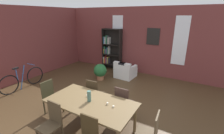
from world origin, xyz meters
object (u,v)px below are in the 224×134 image
at_px(potted_plant_by_shelf, 100,71).
at_px(bicycle_second, 23,79).
at_px(vase_on_table, 89,96).
at_px(bookshelf_tall, 111,49).
at_px(armchair_white, 125,71).
at_px(dining_chair_head_right, 150,133).
at_px(dining_chair_head_left, 51,96).
at_px(dining_chair_near_left, 52,123).
at_px(dining_chair_far_right, 123,102).
at_px(dining_table, 91,104).
at_px(dining_chair_far_left, 94,93).

bearing_deg(potted_plant_by_shelf, bicycle_second, -133.10).
distance_m(vase_on_table, potted_plant_by_shelf, 3.16).
height_order(bookshelf_tall, armchair_white, bookshelf_tall).
distance_m(bookshelf_tall, armchair_white, 1.57).
xyz_separation_m(dining_chair_head_right, bicycle_second, (-5.06, 0.51, -0.16)).
bearing_deg(bookshelf_tall, dining_chair_head_left, -82.78).
relative_size(dining_chair_near_left, dining_chair_head_right, 1.00).
distance_m(dining_chair_far_right, potted_plant_by_shelf, 2.84).
height_order(dining_table, armchair_white, dining_table).
bearing_deg(dining_table, dining_chair_far_left, 121.74).
bearing_deg(dining_chair_far_right, dining_chair_near_left, -121.99).
height_order(dining_chair_head_left, bicycle_second, dining_chair_head_left).
distance_m(dining_table, armchair_white, 3.58).
xyz_separation_m(dining_chair_far_right, dining_chair_head_right, (0.95, -0.75, 0.00)).
distance_m(dining_chair_head_right, bicycle_second, 5.09).
bearing_deg(dining_chair_head_left, bookshelf_tall, 97.22).
relative_size(dining_chair_head_left, bicycle_second, 0.54).
relative_size(dining_table, armchair_white, 2.47).
bearing_deg(dining_chair_far_right, potted_plant_by_shelf, 136.67).
bearing_deg(bicycle_second, armchair_white, 45.93).
relative_size(dining_table, vase_on_table, 8.11).
relative_size(vase_on_table, armchair_white, 0.30).
relative_size(dining_chair_far_right, potted_plant_by_shelf, 1.36).
relative_size(dining_table, bookshelf_tall, 1.03).
xyz_separation_m(bookshelf_tall, armchair_white, (1.17, -0.71, -0.75)).
height_order(dining_table, dining_chair_head_left, dining_chair_head_left).
distance_m(dining_table, dining_chair_far_left, 0.91).
relative_size(dining_chair_far_right, dining_chair_head_right, 1.00).
height_order(bicycle_second, potted_plant_by_shelf, bicycle_second).
distance_m(vase_on_table, armchair_white, 3.60).
distance_m(dining_chair_head_left, potted_plant_by_shelf, 2.71).
height_order(dining_chair_far_left, dining_chair_head_right, same).
height_order(dining_chair_head_right, armchair_white, dining_chair_head_right).
bearing_deg(potted_plant_by_shelf, dining_chair_head_left, -86.36).
relative_size(vase_on_table, potted_plant_by_shelf, 0.37).
xyz_separation_m(dining_table, bicycle_second, (-3.64, 0.51, -0.34)).
bearing_deg(armchair_white, bookshelf_tall, 148.75).
xyz_separation_m(dining_chair_far_left, potted_plant_by_shelf, (-1.13, 1.95, -0.13)).
bearing_deg(potted_plant_by_shelf, dining_chair_head_right, -41.79).
bearing_deg(dining_chair_far_right, bicycle_second, -176.66).
distance_m(dining_table, dining_chair_far_right, 0.91).
bearing_deg(vase_on_table, dining_chair_head_right, 0.27).
height_order(vase_on_table, bicycle_second, vase_on_table).
height_order(dining_chair_near_left, bookshelf_tall, bookshelf_tall).
xyz_separation_m(bookshelf_tall, bicycle_second, (-1.69, -3.67, -0.67)).
height_order(dining_table, bicycle_second, bicycle_second).
relative_size(dining_table, dining_chair_far_right, 2.21).
bearing_deg(bicycle_second, dining_chair_far_right, 3.34).
bearing_deg(dining_chair_far_left, vase_on_table, -60.39).
xyz_separation_m(vase_on_table, dining_chair_near_left, (-0.43, -0.75, -0.39)).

